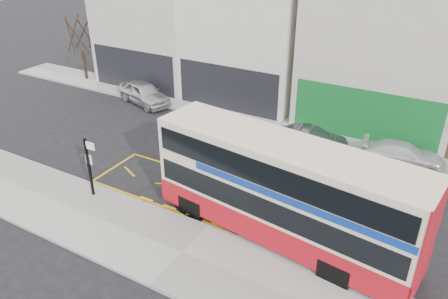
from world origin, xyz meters
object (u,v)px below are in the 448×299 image
Objects in this scene: double_decker_bus at (284,191)px; car_white at (403,154)px; bus_stop_post at (89,162)px; street_tree_left at (79,25)px; car_silver at (144,93)px; car_grey at (311,140)px.

double_decker_bus is 2.62× the size of car_white.
bus_stop_post is 0.45× the size of street_tree_left.
car_silver is (-14.24, 8.90, -1.51)m from double_decker_bus.
bus_stop_post is 0.73× the size of car_grey.
street_tree_left is (-7.34, 1.67, 3.63)m from car_silver.
street_tree_left is (-12.83, 12.19, 2.49)m from bus_stop_post.
bus_stop_post is at bearing -43.53° from street_tree_left.
double_decker_bus is at bearing 149.62° from car_white.
car_grey is at bearing -7.47° from street_tree_left.
car_silver reaches higher than car_white.
double_decker_bus is 9.49m from car_white.
bus_stop_post is 15.89m from car_white.
bus_stop_post is at bearing 120.69° from car_white.
street_tree_left is at bearing 75.49° from car_white.
double_decker_bus is 16.86m from car_silver.
car_grey is at bearing 89.46° from car_white.
double_decker_bus is 8.90m from bus_stop_post.
street_tree_left reaches higher than car_silver.
bus_stop_post is (-8.74, -1.62, -0.36)m from double_decker_bus.
street_tree_left is at bearing 94.72° from car_silver.
car_white is at bearing -72.90° from car_silver.
bus_stop_post is at bearing 131.92° from car_grey.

